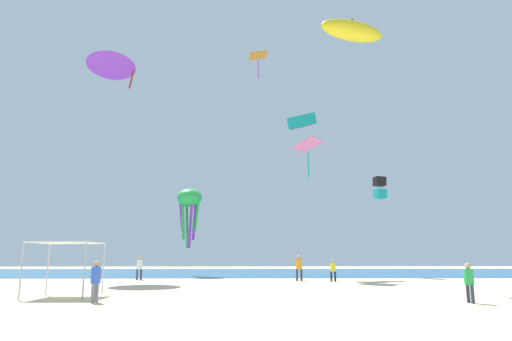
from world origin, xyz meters
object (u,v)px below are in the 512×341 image
object	(u,v)px
person_rightmost	(96,278)
kite_octopus_green	(189,201)
person_leftmost	(333,269)
kite_delta_purple	(112,63)
person_near_tent	(299,266)
canopy_tent	(67,245)
kite_inflatable_yellow	(352,31)
person_far_shore	(469,279)
kite_parafoil_teal	(302,121)
kite_box_black	(380,188)
kite_diamond_orange	(258,57)
kite_diamond_pink	(308,146)
person_central	(139,266)

from	to	relation	value
person_rightmost	kite_octopus_green	world-z (taller)	kite_octopus_green
person_leftmost	kite_delta_purple	xyz separation A→B (m)	(-18.93, 4.91, 18.42)
person_near_tent	canopy_tent	bearing A→B (deg)	48.57
person_near_tent	kite_inflatable_yellow	distance (m)	18.63
canopy_tent	person_far_shore	world-z (taller)	canopy_tent
person_near_tent	kite_parafoil_teal	size ratio (longest dim) A/B	0.59
person_far_shore	kite_box_black	size ratio (longest dim) A/B	0.78
kite_inflatable_yellow	kite_diamond_orange	distance (m)	15.91
person_leftmost	person_far_shore	size ratio (longest dim) A/B	1.00
kite_diamond_pink	kite_octopus_green	bearing A→B (deg)	-82.89
kite_box_black	kite_diamond_pink	bearing A→B (deg)	-65.61
person_central	kite_octopus_green	world-z (taller)	kite_octopus_green
person_leftmost	kite_diamond_pink	bearing A→B (deg)	136.44
person_far_shore	kite_diamond_pink	xyz separation A→B (m)	(-4.11, 17.34, 9.97)
person_central	kite_delta_purple	xyz separation A→B (m)	(-3.99, 2.27, 18.31)
kite_octopus_green	kite_box_black	world-z (taller)	kite_box_black
person_near_tent	kite_delta_purple	xyz separation A→B (m)	(-16.51, 4.03, 18.25)
kite_inflatable_yellow	person_rightmost	bearing A→B (deg)	-158.76
person_near_tent	kite_inflatable_yellow	size ratio (longest dim) A/B	0.34
kite_box_black	kite_delta_purple	size ratio (longest dim) A/B	0.42
person_leftmost	person_central	bearing A→B (deg)	-169.63
person_leftmost	person_rightmost	distance (m)	19.08
person_far_shore	kite_diamond_orange	xyz separation A→B (m)	(-8.07, 26.44, 22.36)
kite_diamond_pink	kite_delta_purple	size ratio (longest dim) A/B	0.65
person_leftmost	kite_diamond_orange	world-z (taller)	kite_diamond_orange
person_central	kite_box_black	xyz separation A→B (m)	(21.13, 5.10, 7.15)
kite_inflatable_yellow	kite_diamond_pink	bearing A→B (deg)	104.06
person_near_tent	person_far_shore	distance (m)	16.46
kite_box_black	person_rightmost	bearing A→B (deg)	-50.77
kite_box_black	kite_delta_purple	bearing A→B (deg)	-93.56
person_central	kite_delta_purple	world-z (taller)	kite_delta_purple
kite_octopus_green	kite_delta_purple	xyz separation A→B (m)	(-6.98, -4.02, 12.32)
kite_parafoil_teal	person_central	bearing A→B (deg)	-15.49
person_central	kite_box_black	world-z (taller)	kite_box_black
person_far_shore	kite_inflatable_yellow	distance (m)	22.19
kite_octopus_green	kite_box_black	size ratio (longest dim) A/B	2.74
person_near_tent	kite_octopus_green	bearing A→B (deg)	-35.76
person_near_tent	kite_box_black	size ratio (longest dim) A/B	0.92
canopy_tent	kite_box_black	distance (m)	29.28
person_leftmost	kite_octopus_green	size ratio (longest dim) A/B	0.28
person_near_tent	kite_octopus_green	size ratio (longest dim) A/B	0.34
kite_delta_purple	canopy_tent	bearing A→B (deg)	96.57
person_central	kite_parafoil_teal	bearing A→B (deg)	-9.42
person_far_shore	kite_delta_purple	size ratio (longest dim) A/B	0.33
person_far_shore	kite_inflatable_yellow	bearing A→B (deg)	176.73
person_near_tent	kite_box_black	world-z (taller)	kite_box_black
kite_parafoil_teal	kite_inflatable_yellow	distance (m)	11.10
person_leftmost	person_central	xyz separation A→B (m)	(-14.94, 2.63, 0.11)
kite_parafoil_teal	kite_box_black	bearing A→B (deg)	142.31
person_far_shore	kite_octopus_green	xyz separation A→B (m)	(-14.78, 23.65, 6.10)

